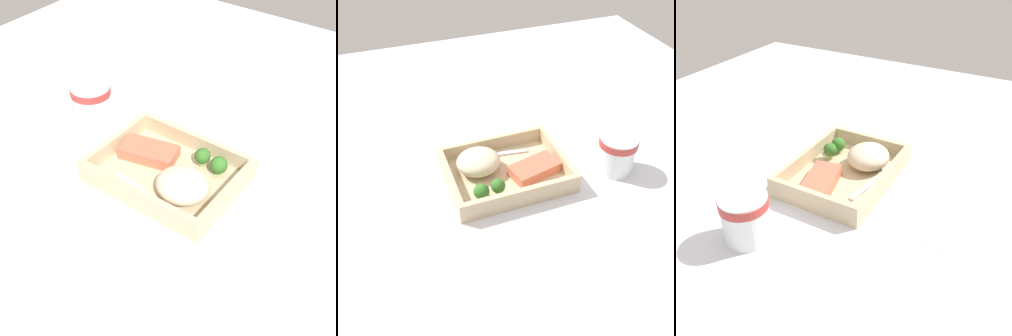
% 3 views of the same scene
% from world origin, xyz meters
% --- Properties ---
extents(ground_plane, '(1.60, 1.60, 0.02)m').
position_xyz_m(ground_plane, '(0.00, 0.00, -0.01)').
color(ground_plane, silver).
extents(takeout_tray, '(0.26, 0.20, 0.01)m').
position_xyz_m(takeout_tray, '(0.00, 0.00, 0.01)').
color(takeout_tray, '#C7B18B').
rests_on(takeout_tray, ground_plane).
extents(tray_rim, '(0.26, 0.20, 0.03)m').
position_xyz_m(tray_rim, '(0.00, 0.00, 0.03)').
color(tray_rim, '#C7B18B').
rests_on(tray_rim, takeout_tray).
extents(salmon_fillet, '(0.12, 0.08, 0.02)m').
position_xyz_m(salmon_fillet, '(-0.06, 0.02, 0.02)').
color(salmon_fillet, '#D8694D').
rests_on(salmon_fillet, takeout_tray).
extents(mashed_potatoes, '(0.10, 0.09, 0.05)m').
position_xyz_m(mashed_potatoes, '(0.05, -0.03, 0.04)').
color(mashed_potatoes, beige).
rests_on(mashed_potatoes, takeout_tray).
extents(broccoli_floret_1, '(0.03, 0.03, 0.04)m').
position_xyz_m(broccoli_floret_1, '(0.07, 0.06, 0.03)').
color(broccoli_floret_1, '#729F54').
rests_on(broccoli_floret_1, takeout_tray).
extents(broccoli_floret_2, '(0.03, 0.03, 0.04)m').
position_xyz_m(broccoli_floret_2, '(0.04, 0.06, 0.04)').
color(broccoli_floret_2, '#8BA765').
rests_on(broccoli_floret_2, takeout_tray).
extents(fork, '(0.16, 0.04, 0.00)m').
position_xyz_m(fork, '(0.01, -0.07, 0.01)').
color(fork, silver).
rests_on(fork, takeout_tray).
extents(paper_cup, '(0.09, 0.09, 0.09)m').
position_xyz_m(paper_cup, '(-0.24, 0.06, 0.05)').
color(paper_cup, white).
rests_on(paper_cup, ground_plane).
extents(receipt_slip, '(0.10, 0.12, 0.00)m').
position_xyz_m(receipt_slip, '(-0.07, -0.20, 0.00)').
color(receipt_slip, white).
rests_on(receipt_slip, ground_plane).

